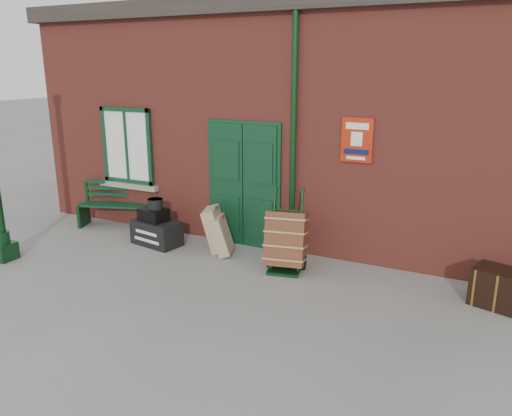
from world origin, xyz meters
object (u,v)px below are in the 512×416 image
Objects in this scene: dark_trunk at (502,289)px; porter_trolley at (286,240)px; houdini_trunk at (157,233)px; bench at (119,203)px.

porter_trolley is at bearing -161.59° from dark_trunk.
dark_trunk is at bearing 10.56° from houdini_trunk.
bench is at bearing -167.15° from dark_trunk.
dark_trunk is (5.72, 0.05, 0.04)m from houdini_trunk.
dark_trunk is at bearing -10.79° from porter_trolley.
porter_trolley reaches higher than houdini_trunk.
bench is 3.99m from porter_trolley.
dark_trunk reaches higher than houdini_trunk.
bench reaches higher than houdini_trunk.
porter_trolley reaches higher than bench.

